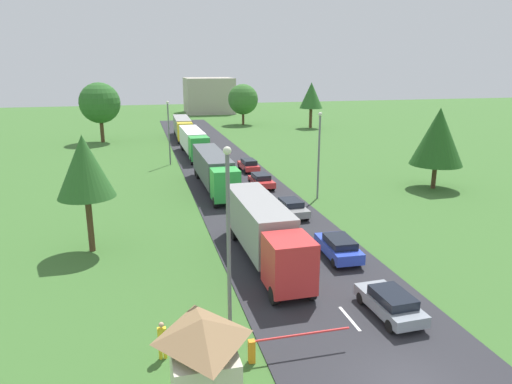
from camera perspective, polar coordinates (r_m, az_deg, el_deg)
The scene contains 25 objects.
road at distance 41.53m, azimuth 0.08°, elevation -2.08°, with size 10.00×140.00×0.06m, color #2B2B30.
lane_marking_centre at distance 38.13m, azimuth 1.43°, elevation -3.63°, with size 0.16×120.06×0.01m.
truck_lead at distance 30.12m, azimuth 0.97°, elevation -4.59°, with size 2.65×12.43×3.75m.
truck_second at distance 48.01m, azimuth -5.15°, elevation 2.83°, with size 2.60×14.43×3.54m.
truck_third at distance 65.95m, azimuth -7.62°, elevation 6.16°, with size 2.69×13.36×3.51m.
truck_fourth at distance 82.46m, azimuth -8.93°, elevation 7.89°, with size 2.83×13.62×3.40m.
car_lead at distance 25.26m, azimuth 16.05°, elevation -12.81°, with size 1.99×4.29×1.35m.
car_second at distance 31.43m, azimuth 10.02°, elevation -6.60°, with size 2.01×4.44×1.46m.
car_third at distance 39.47m, azimuth 4.35°, elevation -1.90°, with size 2.05×3.99×1.38m.
car_fourth at distance 48.49m, azimuth 0.65°, elevation 1.42°, with size 2.02×4.10×1.41m.
car_fifth at distance 56.10m, azimuth -0.91°, elevation 3.34°, with size 1.90×4.32×1.42m.
guard_booth at distance 18.06m, azimuth -6.39°, elevation -20.38°, with size 2.61×3.40×3.85m.
barrier_gate at distance 21.30m, azimuth 1.65°, elevation -18.16°, with size 4.64×0.28×1.05m.
person_lead at distance 21.76m, azimuth -5.67°, elevation -16.72°, with size 0.38×0.23×1.75m.
person_second at distance 21.60m, azimuth -11.35°, elevation -17.20°, with size 0.38×0.23×1.77m.
person_third at distance 20.17m, azimuth -5.88°, elevation -19.62°, with size 0.38×0.23×1.74m.
lamppost_lead at distance 20.81m, azimuth -3.36°, elevation -5.54°, with size 0.36×0.36×9.11m.
lamppost_second at distance 44.25m, azimuth 7.67°, elevation 4.94°, with size 0.36×0.36×8.21m.
lamppost_third at distance 60.34m, azimuth -10.57°, elevation 7.48°, with size 0.36×0.36×8.04m.
tree_oak at distance 81.13m, azimuth -18.49°, elevation 10.24°, with size 6.54×6.54×9.65m.
tree_birch at distance 100.35m, azimuth -1.59°, elevation 11.21°, with size 6.31×6.31×8.45m.
tree_maple at distance 50.95m, azimuth 21.28°, elevation 6.30°, with size 5.26×5.26×8.28m.
tree_pine at distance 32.80m, azimuth -20.15°, elevation 2.88°, with size 3.80×3.80×8.04m.
tree_elm at distance 95.34m, azimuth 6.75°, elevation 11.57°, with size 4.61×4.61×9.00m.
distant_building at distance 125.70m, azimuth -5.76°, elevation 11.61°, with size 12.18×11.95×9.01m, color #B2A899.
Camera 1 is at (-9.69, -13.93, 12.43)m, focal length 32.87 mm.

